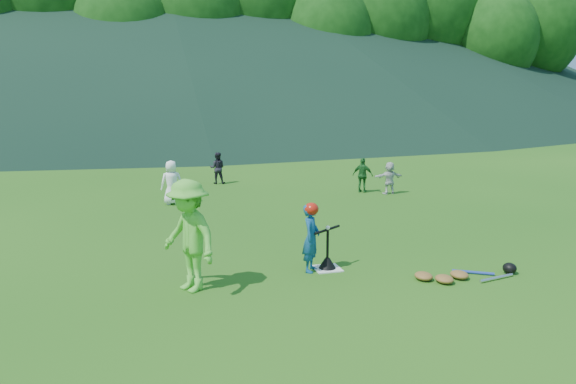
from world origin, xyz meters
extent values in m
plane|color=#1D5112|center=(0.00, 0.00, 0.00)|extent=(120.00, 120.00, 0.00)
cube|color=silver|center=(0.00, 0.00, 0.01)|extent=(0.45, 0.45, 0.02)
sphere|color=white|center=(0.00, 0.00, 0.74)|extent=(0.08, 0.08, 0.08)
imported|color=navy|center=(-0.30, -0.01, 0.58)|extent=(0.47, 0.51, 1.17)
imported|color=#57BB37|center=(-2.38, -0.37, 0.87)|extent=(1.13, 1.30, 1.74)
imported|color=white|center=(-2.16, 6.21, 0.59)|extent=(0.58, 0.38, 1.18)
imported|color=black|center=(-0.51, 9.07, 0.51)|extent=(0.58, 0.50, 1.02)
imported|color=#1A5921|center=(3.40, 6.40, 0.51)|extent=(0.63, 0.56, 1.03)
imported|color=silver|center=(4.05, 5.96, 0.47)|extent=(0.88, 0.28, 0.95)
cone|color=black|center=(0.00, 0.00, 0.11)|extent=(0.30, 0.30, 0.18)
cylinder|color=black|center=(0.00, 0.00, 0.45)|extent=(0.04, 0.04, 0.50)
ellipsoid|color=#AF180B|center=(-0.30, -0.01, 1.09)|extent=(0.24, 0.26, 0.22)
cylinder|color=black|center=(0.00, 0.02, 0.70)|extent=(0.56, 0.35, 0.07)
ellipsoid|color=olive|center=(1.58, -1.16, 0.06)|extent=(0.28, 0.34, 0.13)
ellipsoid|color=olive|center=(1.93, -1.04, 0.06)|extent=(0.28, 0.34, 0.13)
ellipsoid|color=olive|center=(1.33, -0.94, 0.06)|extent=(0.28, 0.34, 0.13)
cylinder|color=silver|center=(2.48, -1.26, 0.03)|extent=(0.72, 0.20, 0.06)
cylinder|color=#263FA5|center=(2.28, -0.91, 0.03)|extent=(0.61, 0.40, 0.05)
ellipsoid|color=black|center=(2.88, -1.06, 0.09)|extent=(0.22, 0.24, 0.19)
cube|color=gray|center=(0.00, 28.00, 0.60)|extent=(70.00, 0.03, 1.20)
cube|color=yellow|center=(0.00, 28.00, 1.24)|extent=(70.00, 0.08, 0.08)
cylinder|color=gray|center=(0.00, 28.00, 0.60)|extent=(0.07, 0.07, 1.30)
cylinder|color=#382314|center=(-8.00, 35.00, 2.19)|extent=(0.56, 0.56, 4.38)
cylinder|color=#382314|center=(-3.20, 32.00, 1.61)|extent=(0.56, 0.56, 3.22)
ellipsoid|color=#164711|center=(-3.20, 32.00, 6.72)|extent=(6.99, 6.99, 8.04)
cylinder|color=#382314|center=(1.60, 33.50, 1.91)|extent=(0.56, 0.56, 3.81)
ellipsoid|color=#164711|center=(1.60, 33.50, 7.96)|extent=(8.28, 8.28, 9.53)
cylinder|color=#382314|center=(6.40, 35.00, 2.20)|extent=(0.56, 0.56, 4.41)
ellipsoid|color=#164711|center=(6.40, 35.00, 9.20)|extent=(9.58, 9.58, 11.01)
cylinder|color=#382314|center=(11.20, 32.00, 1.63)|extent=(0.56, 0.56, 3.25)
ellipsoid|color=#164711|center=(11.20, 32.00, 6.79)|extent=(7.07, 7.07, 8.13)
cylinder|color=#382314|center=(16.00, 33.50, 1.92)|extent=(0.56, 0.56, 3.85)
ellipsoid|color=#164711|center=(16.00, 33.50, 8.03)|extent=(8.36, 8.36, 9.61)
cylinder|color=#382314|center=(20.80, 35.00, 2.22)|extent=(0.56, 0.56, 4.44)
ellipsoid|color=#164711|center=(20.80, 35.00, 9.27)|extent=(9.65, 9.65, 11.10)
cylinder|color=#382314|center=(25.60, 32.00, 1.64)|extent=(0.56, 0.56, 3.29)
ellipsoid|color=#164711|center=(25.60, 32.00, 6.86)|extent=(7.14, 7.14, 8.22)
cylinder|color=#382314|center=(30.40, 33.50, 1.94)|extent=(0.56, 0.56, 3.88)
ellipsoid|color=#164711|center=(30.40, 33.50, 8.10)|extent=(8.44, 8.44, 9.70)
camera|label=1|loc=(-3.18, -8.74, 3.13)|focal=35.00mm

